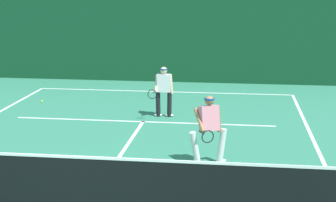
% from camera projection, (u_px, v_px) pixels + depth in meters
% --- Properties ---
extents(court_line_baseline_far, '(9.79, 0.10, 0.01)m').
position_uv_depth(court_line_baseline_far, '(164.00, 92.00, 20.66)').
color(court_line_baseline_far, white).
rests_on(court_line_baseline_far, ground_plane).
extents(court_line_service, '(7.98, 0.10, 0.01)m').
position_uv_depth(court_line_service, '(143.00, 122.00, 16.28)').
color(court_line_service, white).
rests_on(court_line_service, ground_plane).
extents(court_line_centre, '(0.10, 6.40, 0.01)m').
position_uv_depth(court_line_centre, '(121.00, 154.00, 13.25)').
color(court_line_centre, white).
rests_on(court_line_centre, ground_plane).
extents(tennis_net, '(10.73, 0.09, 1.06)m').
position_uv_depth(tennis_net, '(84.00, 181.00, 10.05)').
color(tennis_net, '#1E4723').
rests_on(tennis_net, ground_plane).
extents(player_near, '(0.90, 1.01, 1.65)m').
position_uv_depth(player_near, '(209.00, 127.00, 12.31)').
color(player_near, silver).
rests_on(player_near, ground_plane).
extents(player_far, '(0.73, 0.84, 1.59)m').
position_uv_depth(player_far, '(164.00, 90.00, 16.71)').
color(player_far, black).
rests_on(player_far, ground_plane).
extents(tennis_ball, '(0.07, 0.07, 0.07)m').
position_uv_depth(tennis_ball, '(42.00, 101.00, 18.86)').
color(tennis_ball, '#D1E033').
rests_on(tennis_ball, ground_plane).
extents(back_fence_windscreen, '(22.46, 0.12, 3.52)m').
position_uv_depth(back_fence_windscreen, '(171.00, 40.00, 22.33)').
color(back_fence_windscreen, '#114226').
rests_on(back_fence_windscreen, ground_plane).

